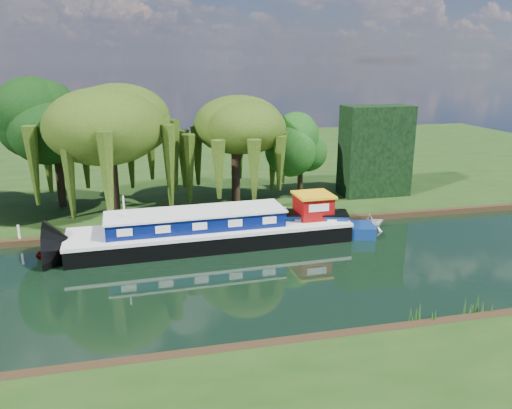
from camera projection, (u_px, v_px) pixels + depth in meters
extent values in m
plane|color=black|center=(176.00, 281.00, 28.71)|extent=(120.00, 120.00, 0.00)
cube|color=black|center=(155.00, 164.00, 60.46)|extent=(120.00, 52.00, 0.45)
cube|color=black|center=(212.00, 238.00, 34.39)|extent=(19.21, 4.97, 1.27)
cube|color=silver|center=(212.00, 227.00, 34.19)|extent=(19.32, 5.06, 0.23)
cube|color=#05104A|center=(196.00, 220.00, 33.75)|extent=(11.93, 3.50, 1.01)
cube|color=silver|center=(196.00, 212.00, 33.59)|extent=(12.15, 3.72, 0.13)
cube|color=maroon|center=(313.00, 207.00, 35.81)|extent=(2.42, 2.42, 1.59)
cube|color=#E7A810|center=(314.00, 195.00, 35.57)|extent=(2.69, 2.69, 0.17)
cylinder|color=silver|center=(124.00, 214.00, 32.35)|extent=(0.11, 0.11, 2.54)
cube|color=navy|center=(282.00, 231.00, 36.18)|extent=(13.26, 5.31, 0.98)
cube|color=navy|center=(283.00, 219.00, 35.93)|extent=(9.31, 3.83, 0.82)
cube|color=black|center=(283.00, 213.00, 35.80)|extent=(9.44, 3.96, 0.11)
cube|color=silver|center=(234.00, 222.00, 35.16)|extent=(0.65, 0.21, 0.35)
cube|color=silver|center=(267.00, 222.00, 35.12)|extent=(0.65, 0.21, 0.35)
cube|color=silver|center=(299.00, 222.00, 35.09)|extent=(0.65, 0.21, 0.35)
cube|color=silver|center=(332.00, 222.00, 35.05)|extent=(0.65, 0.21, 0.35)
imported|color=maroon|center=(63.00, 256.00, 32.33)|extent=(3.26, 2.42, 0.65)
imported|color=silver|center=(371.00, 228.00, 37.74)|extent=(2.83, 2.60, 1.26)
cylinder|color=black|center=(114.00, 179.00, 39.12)|extent=(0.74, 0.74, 5.75)
ellipsoid|color=#253D0D|center=(109.00, 125.00, 37.97)|extent=(8.02, 8.02, 5.18)
cylinder|color=black|center=(236.00, 177.00, 41.56)|extent=(0.70, 0.70, 4.92)
ellipsoid|color=#253D0D|center=(235.00, 134.00, 40.58)|extent=(6.72, 6.72, 4.34)
cylinder|color=black|center=(58.00, 163.00, 40.96)|extent=(0.75, 0.75, 7.39)
ellipsoid|color=black|center=(54.00, 126.00, 40.12)|extent=(5.91, 5.91, 5.91)
cylinder|color=black|center=(300.00, 171.00, 43.68)|extent=(0.41, 0.41, 4.98)
ellipsoid|color=#133D0F|center=(301.00, 148.00, 43.11)|extent=(3.98, 3.98, 3.98)
cube|color=black|center=(375.00, 151.00, 44.71)|extent=(6.00, 3.00, 8.00)
cylinder|color=silver|center=(171.00, 205.00, 38.21)|extent=(0.10, 0.10, 2.20)
sphere|color=white|center=(170.00, 189.00, 37.86)|extent=(0.36, 0.36, 0.36)
cylinder|color=silver|center=(19.00, 232.00, 34.13)|extent=(0.16, 0.16, 1.00)
cylinder|color=silver|center=(110.00, 225.00, 35.43)|extent=(0.16, 0.16, 1.00)
cylinder|color=silver|center=(207.00, 219.00, 36.96)|extent=(0.16, 0.16, 1.00)
cylinder|color=silver|center=(285.00, 213.00, 38.26)|extent=(0.16, 0.16, 1.00)
cone|color=#194211|center=(474.00, 308.00, 24.49)|extent=(1.20, 1.20, 1.10)
cone|color=#194211|center=(420.00, 315.00, 23.74)|extent=(1.20, 1.20, 1.10)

